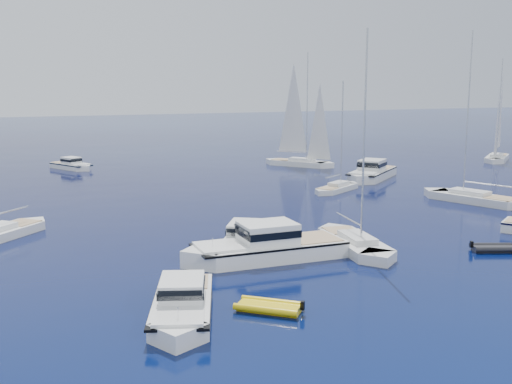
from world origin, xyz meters
The scene contains 13 objects.
ground centered at (0.00, 0.00, 0.00)m, with size 400.00×400.00×0.00m, color #081D53.
motor_cruiser_near centered at (-11.57, 3.87, 0.00)m, with size 2.98×9.72×2.55m, color white, non-canonical shape.
motor_cruiser_left centered at (-4.03, 14.65, 0.00)m, with size 3.02×9.86×2.59m, color white, non-canonical shape.
motor_cruiser_centre centered at (-3.59, 12.10, 0.00)m, with size 3.76×12.30×3.23m, color white, non-canonical shape.
motor_cruiser_distant centered at (22.18, 39.89, 0.00)m, with size 3.57×11.67×3.06m, color silver, non-canonical shape.
motor_cruiser_horizon centered at (-11.23, 62.80, 0.00)m, with size 2.45×8.01×2.10m, color white, non-canonical shape.
sailboat_fore centered at (3.56, 12.29, 0.00)m, with size 2.83×10.90×16.03m, color silver, non-canonical shape.
sailboat_mid_r centered at (23.62, 23.11, 0.00)m, with size 3.08×11.85×17.42m, color silver, non-canonical shape.
sailboat_centre centered at (14.13, 33.98, 0.00)m, with size 2.20×8.46×12.43m, color silver, non-canonical shape.
sailboat_sails_r centered at (19.21, 54.22, 0.00)m, with size 2.91×11.19×16.46m, color white, non-canonical shape.
sailboat_sails_far centered at (49.70, 48.42, 0.00)m, with size 2.79×10.74×15.79m, color white, non-canonical shape.
tender_yellow centered at (-7.11, 2.99, 0.00)m, with size 2.00×3.64×0.95m, color yellow, non-canonical shape.
tender_grey_near centered at (12.34, 7.92, 0.00)m, with size 1.79×3.19×0.95m, color black, non-canonical shape.
Camera 1 is at (-19.39, -25.97, 11.96)m, focal length 44.05 mm.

